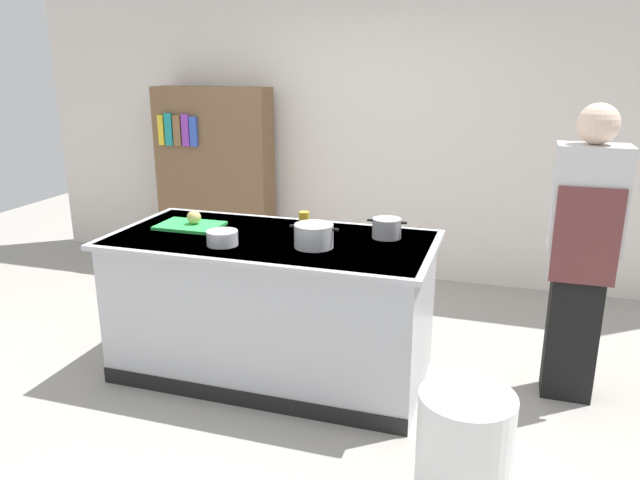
{
  "coord_description": "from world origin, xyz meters",
  "views": [
    {
      "loc": [
        1.36,
        -3.28,
        1.94
      ],
      "look_at": [
        0.25,
        0.2,
        0.85
      ],
      "focal_mm": 34.15,
      "sensor_mm": 36.0,
      "label": 1
    }
  ],
  "objects": [
    {
      "name": "person_chef",
      "position": [
        1.77,
        0.27,
        0.91
      ],
      "size": [
        0.38,
        0.25,
        1.72
      ],
      "rotation": [
        0.0,
        0.0,
        1.81
      ],
      "color": "black",
      "rests_on": "ground_plane"
    },
    {
      "name": "sauce_pan",
      "position": [
        0.67,
        0.21,
        0.96
      ],
      "size": [
        0.24,
        0.18,
        0.12
      ],
      "color": "#99999E",
      "rests_on": "counter_island"
    },
    {
      "name": "ground_plane",
      "position": [
        0.0,
        0.0,
        0.0
      ],
      "size": [
        10.0,
        10.0,
        0.0
      ],
      "primitive_type": "plane",
      "color": "#9E9991"
    },
    {
      "name": "cutting_board",
      "position": [
        -0.59,
        0.06,
        0.91
      ],
      "size": [
        0.4,
        0.28,
        0.02
      ],
      "primitive_type": "cube",
      "color": "green",
      "rests_on": "counter_island"
    },
    {
      "name": "back_wall",
      "position": [
        0.0,
        2.1,
        1.5
      ],
      "size": [
        6.4,
        0.12,
        3.0
      ],
      "primitive_type": "cube",
      "color": "silver",
      "rests_on": "ground_plane"
    },
    {
      "name": "trash_bin",
      "position": [
        1.26,
        -0.92,
        0.29
      ],
      "size": [
        0.42,
        0.42,
        0.57
      ],
      "primitive_type": "cylinder",
      "color": "white",
      "rests_on": "ground_plane"
    },
    {
      "name": "counter_island",
      "position": [
        0.0,
        -0.0,
        0.47
      ],
      "size": [
        1.98,
        0.98,
        0.9
      ],
      "color": "#B7BABF",
      "rests_on": "ground_plane"
    },
    {
      "name": "mixing_bowl",
      "position": [
        -0.21,
        -0.23,
        0.94
      ],
      "size": [
        0.18,
        0.18,
        0.09
      ],
      "primitive_type": "cylinder",
      "color": "#B7BABF",
      "rests_on": "counter_island"
    },
    {
      "name": "stock_pot",
      "position": [
        0.31,
        -0.1,
        0.97
      ],
      "size": [
        0.29,
        0.23,
        0.13
      ],
      "color": "#B7BABF",
      "rests_on": "counter_island"
    },
    {
      "name": "onion",
      "position": [
        -0.56,
        0.08,
        0.96
      ],
      "size": [
        0.09,
        0.09,
        0.09
      ],
      "primitive_type": "sphere",
      "color": "tan",
      "rests_on": "cutting_board"
    },
    {
      "name": "juice_cup",
      "position": [
        0.11,
        0.29,
        0.95
      ],
      "size": [
        0.07,
        0.07,
        0.1
      ],
      "primitive_type": "cylinder",
      "color": "yellow",
      "rests_on": "counter_island"
    },
    {
      "name": "bookshelf",
      "position": [
        -1.3,
        1.8,
        0.85
      ],
      "size": [
        1.1,
        0.31,
        1.7
      ],
      "color": "brown",
      "rests_on": "ground_plane"
    }
  ]
}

